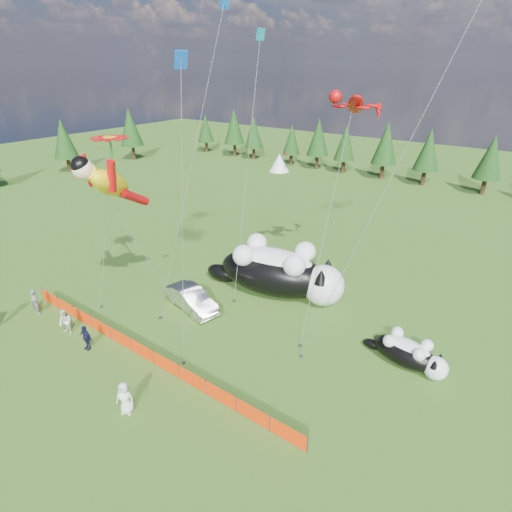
{
  "coord_description": "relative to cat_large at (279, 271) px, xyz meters",
  "views": [
    {
      "loc": [
        16.27,
        -14.28,
        15.73
      ],
      "look_at": [
        3.18,
        4.0,
        4.86
      ],
      "focal_mm": 28.0,
      "sensor_mm": 36.0,
      "label": 1
    }
  ],
  "objects": [
    {
      "name": "gecko_kite",
      "position": [
        3.11,
        3.7,
        11.43
      ],
      "size": [
        4.6,
        11.35,
        15.63
      ],
      "color": "#B3080B",
      "rests_on": "ground"
    },
    {
      "name": "spectator_b",
      "position": [
        -8.3,
        -12.17,
        -1.01
      ],
      "size": [
        0.92,
        0.6,
        1.8
      ],
      "primitive_type": "imported",
      "rotation": [
        0.0,
        0.0,
        0.1
      ],
      "color": "silver",
      "rests_on": "ground"
    },
    {
      "name": "cat_large",
      "position": [
        0.0,
        0.0,
        0.0
      ],
      "size": [
        11.06,
        5.45,
        4.02
      ],
      "rotation": [
        0.0,
        0.0,
        0.2
      ],
      "color": "black",
      "rests_on": "ground"
    },
    {
      "name": "spectator_e",
      "position": [
        0.05,
        -14.07,
        -0.99
      ],
      "size": [
        1.07,
        0.92,
        1.84
      ],
      "primitive_type": "imported",
      "rotation": [
        0.0,
        0.0,
        0.46
      ],
      "color": "silver",
      "rests_on": "ground"
    },
    {
      "name": "spectator_a",
      "position": [
        -12.14,
        -12.11,
        -0.97
      ],
      "size": [
        0.69,
        0.46,
        1.88
      ],
      "primitive_type": "imported",
      "rotation": [
        0.0,
        0.0,
        0.01
      ],
      "color": "slate",
      "rests_on": "ground"
    },
    {
      "name": "spectator_c",
      "position": [
        -5.93,
        -12.3,
        -1.07
      ],
      "size": [
        1.01,
        0.56,
        1.68
      ],
      "primitive_type": "imported",
      "rotation": [
        0.0,
        0.0,
        0.06
      ],
      "color": "#131535",
      "rests_on": "ground"
    },
    {
      "name": "diamond_kite_d",
      "position": [
        -4.27,
        3.42,
        14.84
      ],
      "size": [
        2.89,
        7.19,
        18.89
      ],
      "color": "#0C8196",
      "rests_on": "ground"
    },
    {
      "name": "diamond_kite_c",
      "position": [
        0.02,
        -8.57,
        13.29
      ],
      "size": [
        0.64,
        1.98,
        16.66
      ],
      "color": "blue",
      "rests_on": "ground"
    },
    {
      "name": "cat_small",
      "position": [
        10.38,
        -2.42,
        -1.05
      ],
      "size": [
        5.01,
        2.19,
        1.81
      ],
      "rotation": [
        0.0,
        0.0,
        -0.12
      ],
      "color": "black",
      "rests_on": "ground"
    },
    {
      "name": "ground",
      "position": [
        -2.49,
        -7.9,
        -1.91
      ],
      "size": [
        160.0,
        160.0,
        0.0
      ],
      "primitive_type": "plane",
      "color": "#17390A",
      "rests_on": "ground"
    },
    {
      "name": "diamond_kite_a",
      "position": [
        -2.72,
        -2.57,
        15.77
      ],
      "size": [
        2.59,
        5.83,
        19.8
      ],
      "color": "blue",
      "rests_on": "ground"
    },
    {
      "name": "flower_kite",
      "position": [
        -9.39,
        -6.12,
        9.31
      ],
      "size": [
        3.03,
        4.53,
        11.61
      ],
      "color": "#B3080B",
      "rests_on": "ground"
    },
    {
      "name": "safety_fence",
      "position": [
        -2.49,
        -10.9,
        -1.41
      ],
      "size": [
        22.06,
        0.06,
        1.1
      ],
      "color": "#262626",
      "rests_on": "ground"
    },
    {
      "name": "festival_tents",
      "position": [
        8.51,
        32.1,
        -0.51
      ],
      "size": [
        50.0,
        3.2,
        2.8
      ],
      "primitive_type": null,
      "color": "white",
      "rests_on": "ground"
    },
    {
      "name": "tree_line",
      "position": [
        -2.49,
        37.1,
        2.09
      ],
      "size": [
        90.0,
        4.0,
        8.0
      ],
      "primitive_type": null,
      "color": "black",
      "rests_on": "ground"
    },
    {
      "name": "car",
      "position": [
        -3.86,
        -5.33,
        -1.14
      ],
      "size": [
        4.93,
        2.68,
        1.54
      ],
      "primitive_type": "imported",
      "rotation": [
        0.0,
        0.0,
        1.34
      ],
      "color": "silver",
      "rests_on": "ground"
    },
    {
      "name": "superhero_kite",
      "position": [
        -7.56,
        -7.81,
        7.15
      ],
      "size": [
        6.47,
        6.61,
        11.55
      ],
      "color": "yellow",
      "rests_on": "ground"
    }
  ]
}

